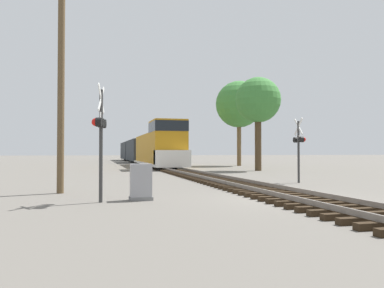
{
  "coord_description": "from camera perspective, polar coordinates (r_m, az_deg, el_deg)",
  "views": [
    {
      "loc": [
        -6.54,
        -11.83,
        1.64
      ],
      "look_at": [
        -0.71,
        11.01,
        2.16
      ],
      "focal_mm": 35.0,
      "sensor_mm": 36.0,
      "label": 1
    }
  ],
  "objects": [
    {
      "name": "tree_mid_background",
      "position": [
        46.3,
        7.17,
        5.98
      ],
      "size": [
        5.68,
        5.68,
        10.36
      ],
      "color": "brown",
      "rests_on": "ground"
    },
    {
      "name": "relay_cabinet",
      "position": [
        12.97,
        -7.79,
        -5.8
      ],
      "size": [
        0.79,
        0.51,
        1.24
      ],
      "color": "slate",
      "rests_on": "ground"
    },
    {
      "name": "freight_train",
      "position": [
        56.78,
        -7.71,
        -0.93
      ],
      "size": [
        3.11,
        51.83,
        4.67
      ],
      "color": "#B77A14",
      "rests_on": "ground"
    },
    {
      "name": "tree_far_right",
      "position": [
        34.16,
        10.02,
        6.48
      ],
      "size": [
        4.05,
        4.05,
        8.36
      ],
      "color": "#473521",
      "rests_on": "ground"
    },
    {
      "name": "crossing_signal_far",
      "position": [
        20.89,
        15.99,
        0.09
      ],
      "size": [
        0.38,
        1.01,
        3.48
      ],
      "rotation": [
        0.0,
        0.0,
        1.5
      ],
      "color": "#333333",
      "rests_on": "ground"
    },
    {
      "name": "rail_track_bed",
      "position": [
        13.6,
        14.66,
        -7.58
      ],
      "size": [
        2.6,
        160.0,
        0.31
      ],
      "color": "black",
      "rests_on": "ground"
    },
    {
      "name": "ground_plane",
      "position": [
        13.61,
        14.66,
        -8.14
      ],
      "size": [
        400.0,
        400.0,
        0.0
      ],
      "primitive_type": "plane",
      "color": "#666059"
    },
    {
      "name": "crossing_signal_near",
      "position": [
        12.63,
        -13.84,
        2.23
      ],
      "size": [
        0.49,
        1.01,
        3.86
      ],
      "rotation": [
        0.0,
        0.0,
        -1.78
      ],
      "color": "#333333",
      "rests_on": "ground"
    },
    {
      "name": "utility_pole",
      "position": [
        16.18,
        -19.32,
        10.15
      ],
      "size": [
        1.8,
        0.27,
        9.35
      ],
      "color": "brown",
      "rests_on": "ground"
    }
  ]
}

